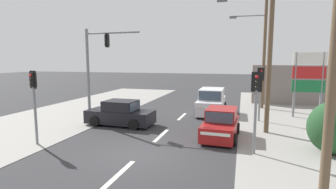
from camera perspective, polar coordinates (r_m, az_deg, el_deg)
ground_plane at (r=11.65m, az=-6.03°, el=-12.87°), size 140.00×140.00×0.00m
lane_dash_near at (r=9.96m, az=-10.51°, el=-16.57°), size 0.20×2.40×0.01m
lane_dash_mid at (r=14.33m, az=-1.49°, el=-8.90°), size 0.20×2.40×0.01m
lane_dash_far at (r=19.01m, az=3.04°, el=-4.81°), size 0.20×2.40×0.01m
kerb_left_verge at (r=19.36m, az=-25.39°, el=-5.28°), size 8.00×40.00×0.02m
utility_pole_foreground_right at (r=8.19m, az=31.76°, el=11.19°), size 3.78×0.29×8.75m
utility_pole_midground_right at (r=15.38m, az=20.99°, el=12.44°), size 3.78×0.41×10.28m
utility_pole_background_right at (r=23.34m, az=20.02°, el=11.10°), size 3.78×0.36×10.66m
traffic_signal_mast at (r=17.29m, az=-15.58°, el=6.50°), size 3.69×0.44×6.00m
pedestal_signal_right_kerb at (r=11.64m, az=18.62°, el=-0.94°), size 0.44×0.30×3.56m
pedestal_signal_left_kerb at (r=13.88m, az=-27.16°, el=-0.08°), size 0.43×0.31×3.56m
pedestal_signal_far_median at (r=18.24m, az=19.45°, el=1.93°), size 0.44×0.31×3.56m
shopping_plaza_sign at (r=20.66m, az=28.30°, el=3.64°), size 2.10×0.16×4.60m
shopfront_wall_far at (r=27.10m, az=30.57°, el=1.68°), size 12.00×1.00×3.60m
sedan_kerbside_parked at (r=16.69m, az=-10.32°, el=-4.19°), size 4.29×1.99×1.56m
hatchback_receding_far at (r=14.11m, az=11.42°, el=-6.37°), size 1.93×3.71×1.53m
suv_crossing_left at (r=20.21m, az=9.43°, el=-1.63°), size 2.10×4.56×1.90m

